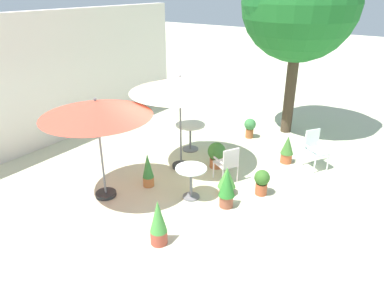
# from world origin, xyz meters

# --- Properties ---
(ground_plane) EXTENTS (60.00, 60.00, 0.00)m
(ground_plane) POSITION_xyz_m (0.00, 0.00, 0.00)
(ground_plane) COLOR beige
(villa_facade) EXTENTS (9.64, 0.30, 3.58)m
(villa_facade) POSITION_xyz_m (0.00, 4.57, 1.79)
(villa_facade) COLOR silver
(villa_facade) RESTS_ON ground
(shade_tree) EXTENTS (3.33, 3.18, 5.32)m
(shade_tree) POSITION_xyz_m (4.37, -0.64, 3.75)
(shade_tree) COLOR #433526
(shade_tree) RESTS_ON ground
(patio_umbrella_0) EXTENTS (2.20, 2.20, 2.20)m
(patio_umbrella_0) POSITION_xyz_m (-1.47, 1.13, 1.96)
(patio_umbrella_0) COLOR #2D2D2D
(patio_umbrella_0) RESTS_ON ground
(patio_umbrella_1) EXTENTS (2.33, 2.33, 2.34)m
(patio_umbrella_1) POSITION_xyz_m (0.52, 0.58, 2.09)
(patio_umbrella_1) COLOR #2D2D2D
(patio_umbrella_1) RESTS_ON ground
(cafe_table_0) EXTENTS (0.80, 0.80, 0.74)m
(cafe_table_0) POSITION_xyz_m (1.51, 0.99, 0.52)
(cafe_table_0) COLOR white
(cafe_table_0) RESTS_ON ground
(cafe_table_1) EXTENTS (0.66, 0.66, 0.71)m
(cafe_table_1) POSITION_xyz_m (-0.47, -0.42, 0.49)
(cafe_table_1) COLOR white
(cafe_table_1) RESTS_ON ground
(patio_chair_0) EXTENTS (0.59, 0.60, 0.86)m
(patio_chair_0) POSITION_xyz_m (0.57, -0.71, 0.49)
(patio_chair_0) COLOR silver
(patio_chair_0) RESTS_ON ground
(patio_chair_1) EXTENTS (0.63, 0.64, 0.93)m
(patio_chair_1) POSITION_xyz_m (2.46, -2.09, 0.52)
(patio_chair_1) COLOR white
(patio_chair_1) RESTS_ON ground
(potted_plant_0) EXTENTS (0.32, 0.32, 0.73)m
(potted_plant_0) POSITION_xyz_m (2.27, -1.47, 0.38)
(potted_plant_0) COLOR #B15732
(potted_plant_0) RESTS_ON ground
(potted_plant_1) EXTENTS (0.25, 0.25, 0.81)m
(potted_plant_1) POSITION_xyz_m (-0.62, 0.65, 0.40)
(potted_plant_1) COLOR #CA6F3A
(potted_plant_1) RESTS_ON ground
(potted_plant_2) EXTENTS (0.30, 0.30, 0.87)m
(potted_plant_2) POSITION_xyz_m (-2.00, -0.80, 0.43)
(potted_plant_2) COLOR #AC4937
(potted_plant_2) RESTS_ON ground
(potted_plant_3) EXTENTS (0.39, 0.39, 0.64)m
(potted_plant_3) POSITION_xyz_m (0.10, -0.96, 0.34)
(potted_plant_3) COLOR #B05242
(potted_plant_3) RESTS_ON ground
(potted_plant_4) EXTENTS (0.34, 0.34, 0.57)m
(potted_plant_4) POSITION_xyz_m (0.51, -1.59, 0.32)
(potted_plant_4) COLOR #B15532
(potted_plant_4) RESTS_ON ground
(potted_plant_5) EXTENTS (0.34, 0.34, 0.85)m
(potted_plant_5) POSITION_xyz_m (-0.33, -1.20, 0.45)
(potted_plant_5) COLOR #97523A
(potted_plant_5) RESTS_ON ground
(potted_plant_6) EXTENTS (0.34, 0.34, 0.59)m
(potted_plant_6) POSITION_xyz_m (3.21, 0.03, 0.34)
(potted_plant_6) COLOR #9F5A2F
(potted_plant_6) RESTS_ON ground
(potted_plant_7) EXTENTS (0.44, 0.44, 0.65)m
(potted_plant_7) POSITION_xyz_m (1.04, -0.13, 0.36)
(potted_plant_7) COLOR #C1673D
(potted_plant_7) RESTS_ON ground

